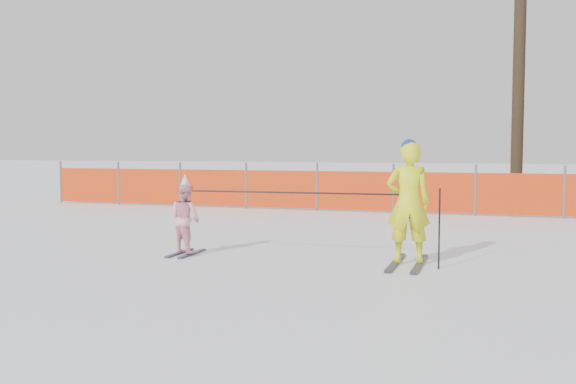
{
  "coord_description": "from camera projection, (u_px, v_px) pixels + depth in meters",
  "views": [
    {
      "loc": [
        2.96,
        -8.61,
        1.67
      ],
      "look_at": [
        0.0,
        0.5,
        1.0
      ],
      "focal_mm": 40.0,
      "sensor_mm": 36.0,
      "label": 1
    }
  ],
  "objects": [
    {
      "name": "ground",
      "position": [
        277.0,
        264.0,
        9.2
      ],
      "size": [
        120.0,
        120.0,
        0.0
      ],
      "primitive_type": "plane",
      "color": "white",
      "rests_on": "ground"
    },
    {
      "name": "ski_poles",
      "position": [
        328.0,
        201.0,
        9.31
      ],
      "size": [
        3.75,
        0.22,
        1.11
      ],
      "color": "black",
      "rests_on": "ground"
    },
    {
      "name": "child",
      "position": [
        185.0,
        218.0,
        9.97
      ],
      "size": [
        0.64,
        0.86,
        1.26
      ],
      "color": "black",
      "rests_on": "ground"
    },
    {
      "name": "adult",
      "position": [
        408.0,
        202.0,
        9.06
      ],
      "size": [
        0.7,
        1.48,
        1.79
      ],
      "color": "black",
      "rests_on": "ground"
    },
    {
      "name": "safety_fence",
      "position": [
        299.0,
        189.0,
        16.99
      ],
      "size": [
        15.15,
        0.06,
        1.25
      ],
      "color": "#595960",
      "rests_on": "ground"
    },
    {
      "name": "tree_trunks",
      "position": [
        570.0,
        105.0,
        17.46
      ],
      "size": [
        3.36,
        0.66,
        5.97
      ],
      "color": "#2F2114",
      "rests_on": "ground"
    }
  ]
}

